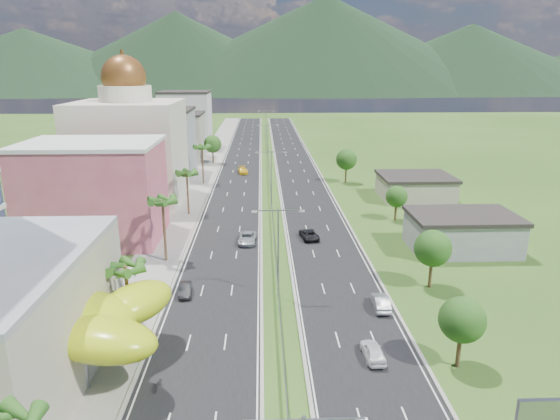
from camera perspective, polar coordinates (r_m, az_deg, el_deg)
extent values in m
plane|color=#2D5119|center=(51.92, 0.19, -14.74)|extent=(500.00, 500.00, 0.00)
cube|color=black|center=(137.23, -4.48, 4.94)|extent=(11.00, 260.00, 0.04)
cube|color=black|center=(137.43, 1.80, 5.00)|extent=(11.00, 260.00, 0.04)
cube|color=gray|center=(137.95, -8.44, 4.89)|extent=(7.00, 260.00, 0.12)
cube|color=gray|center=(119.39, -1.21, 3.58)|extent=(0.08, 216.00, 0.28)
cube|color=gray|center=(220.09, -1.67, 9.31)|extent=(0.10, 0.12, 0.70)
cube|color=gray|center=(25.37, 6.23, -22.72)|extent=(2.88, 0.12, 0.12)
cylinder|color=gray|center=(58.50, -0.20, -5.05)|extent=(0.20, 0.20, 11.00)
cube|color=gray|center=(56.77, -1.66, -0.07)|extent=(2.88, 0.12, 0.12)
cube|color=gray|center=(56.86, 1.24, -0.04)|extent=(2.88, 0.12, 0.12)
cube|color=silver|center=(56.80, -2.95, -0.18)|extent=(0.60, 0.25, 0.18)
cube|color=silver|center=(56.98, 2.53, -0.12)|extent=(0.60, 0.25, 0.18)
cylinder|color=gray|center=(96.86, -1.01, 3.55)|extent=(0.20, 0.20, 11.00)
cube|color=gray|center=(95.83, -1.89, 6.64)|extent=(2.88, 0.12, 0.12)
cube|color=gray|center=(95.88, -0.16, 6.65)|extent=(2.88, 0.12, 0.12)
cube|color=silver|center=(95.85, -2.66, 6.57)|extent=(0.60, 0.25, 0.18)
cube|color=silver|center=(95.95, 0.61, 6.60)|extent=(0.60, 0.25, 0.18)
cylinder|color=gray|center=(141.11, -1.38, 7.55)|extent=(0.20, 0.20, 11.00)
cube|color=gray|center=(140.40, -1.99, 9.69)|extent=(2.88, 0.12, 0.12)
cube|color=gray|center=(140.44, -0.80, 9.70)|extent=(2.88, 0.12, 0.12)
cube|color=silver|center=(140.41, -2.52, 9.64)|extent=(0.60, 0.25, 0.18)
cube|color=silver|center=(140.49, -0.27, 9.66)|extent=(0.60, 0.25, 0.18)
cylinder|color=gray|center=(185.72, -1.58, 9.64)|extent=(0.20, 0.20, 11.00)
cube|color=gray|center=(185.18, -2.05, 11.26)|extent=(2.88, 0.12, 0.12)
cube|color=gray|center=(185.21, -1.14, 11.27)|extent=(2.88, 0.12, 0.12)
cube|color=silver|center=(185.19, -2.45, 11.23)|extent=(0.60, 0.25, 0.18)
cube|color=silver|center=(185.25, -0.74, 11.24)|extent=(0.60, 0.25, 0.18)
cylinder|color=gray|center=(53.92, -26.86, -12.97)|extent=(0.50, 0.50, 4.00)
cylinder|color=gray|center=(47.39, -21.37, -16.45)|extent=(0.50, 0.50, 4.00)
cylinder|color=gray|center=(46.56, -27.48, -17.89)|extent=(0.50, 0.50, 4.00)
cylinder|color=gray|center=(50.89, -17.35, -13.65)|extent=(0.50, 0.50, 4.00)
cube|color=#BC4D62|center=(83.10, -20.44, 1.80)|extent=(20.00, 15.00, 15.00)
cube|color=beige|center=(104.23, -16.75, 6.29)|extent=(20.00, 20.00, 20.00)
cylinder|color=beige|center=(103.01, -17.28, 12.60)|extent=(10.00, 10.00, 3.00)
sphere|color=brown|center=(102.91, -17.42, 14.26)|extent=(8.40, 8.40, 8.40)
cube|color=gray|center=(128.39, -13.54, 7.38)|extent=(16.00, 15.00, 16.00)
cube|color=#A7A089|center=(150.01, -11.90, 8.12)|extent=(16.00, 15.00, 13.00)
cube|color=silver|center=(172.27, -10.69, 10.03)|extent=(16.00, 15.00, 18.00)
cube|color=#D85919|center=(39.31, 28.92, -20.30)|extent=(5.20, 0.35, 3.20)
cube|color=gray|center=(79.41, 20.06, -2.57)|extent=(15.00, 10.00, 5.00)
cube|color=#A7A089|center=(107.30, 15.19, 2.43)|extent=(14.00, 12.00, 4.40)
cylinder|color=#47301C|center=(53.62, -16.95, -9.90)|extent=(0.36, 0.36, 7.50)
cylinder|color=#47301C|center=(71.43, -13.07, -2.35)|extent=(0.36, 0.36, 9.00)
cylinder|color=#47301C|center=(93.34, -10.50, 1.85)|extent=(0.36, 0.36, 8.00)
cylinder|color=#47301C|center=(117.45, -8.82, 5.06)|extent=(0.36, 0.36, 8.80)
cylinder|color=#47301C|center=(142.25, -7.67, 6.24)|extent=(0.40, 0.40, 4.90)
sphere|color=#2C5B1C|center=(141.74, -7.72, 7.49)|extent=(4.90, 4.90, 4.90)
cylinder|color=#47301C|center=(49.83, 19.80, -14.44)|extent=(0.40, 0.40, 4.20)
sphere|color=#2C5B1C|center=(48.55, 20.10, -11.68)|extent=(4.20, 4.20, 4.20)
cylinder|color=#47301C|center=(64.98, 16.85, -6.62)|extent=(0.40, 0.40, 4.55)
sphere|color=#2C5B1C|center=(63.94, 17.06, -4.20)|extent=(4.55, 4.55, 4.55)
cylinder|color=#47301C|center=(91.22, 13.09, 0.01)|extent=(0.40, 0.40, 3.85)
sphere|color=#2C5B1C|center=(90.58, 13.19, 1.51)|extent=(3.85, 3.85, 3.85)
cylinder|color=#47301C|center=(118.70, 7.54, 4.27)|extent=(0.40, 0.40, 4.90)
sphere|color=#2C5B1C|center=(118.10, 7.60, 5.76)|extent=(4.90, 4.90, 4.90)
imported|color=black|center=(61.96, -10.82, -8.91)|extent=(1.82, 4.17, 1.33)
imported|color=#A5A9AD|center=(78.06, -3.77, -3.20)|extent=(2.82, 5.71, 1.56)
imported|color=gold|center=(128.65, -4.27, 4.55)|extent=(2.97, 5.61, 1.55)
imported|color=white|center=(49.64, 10.58, -15.58)|extent=(1.94, 4.44, 1.49)
imported|color=#A3A5AA|center=(58.79, 11.44, -10.28)|extent=(1.89, 4.77, 1.54)
imported|color=black|center=(79.92, 3.31, -2.76)|extent=(3.24, 5.60, 1.47)
imported|color=black|center=(46.32, -13.77, -18.65)|extent=(0.73, 1.74, 1.08)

